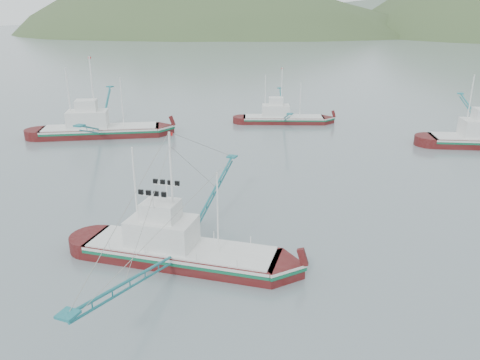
% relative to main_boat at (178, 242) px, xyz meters
% --- Properties ---
extents(ground, '(1200.00, 1200.00, 0.00)m').
position_rel_main_boat_xyz_m(ground, '(1.05, 2.93, -1.50)').
color(ground, slate).
rests_on(ground, ground).
extents(main_boat, '(13.90, 24.56, 9.97)m').
position_rel_main_boat_xyz_m(main_boat, '(0.00, 0.00, 0.00)').
color(main_boat, '#460B0B').
rests_on(main_boat, ground).
extents(bg_boat_far, '(13.05, 22.12, 9.29)m').
position_rel_main_boat_xyz_m(bg_boat_far, '(-6.05, 44.93, 0.34)').
color(bg_boat_far, '#460B0B').
rests_on(bg_boat_far, ground).
extents(bg_boat_left, '(19.31, 27.03, 11.86)m').
position_rel_main_boat_xyz_m(bg_boat_left, '(-27.53, 27.17, 0.98)').
color(bg_boat_left, '#460B0B').
rests_on(bg_boat_left, ground).
extents(headland_left, '(448.00, 308.00, 210.00)m').
position_rel_main_boat_xyz_m(headland_left, '(-178.95, 362.93, -1.50)').
color(headland_left, '#394F28').
rests_on(headland_left, ground).
extents(ridge_distant, '(960.00, 400.00, 240.00)m').
position_rel_main_boat_xyz_m(ridge_distant, '(31.05, 562.93, -1.50)').
color(ridge_distant, slate).
rests_on(ridge_distant, ground).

